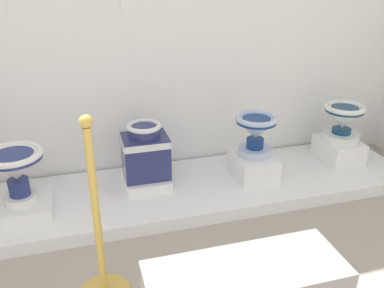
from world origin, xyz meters
The scene contains 11 objects.
display_platform centered at (1.95, 2.47, 0.05)m, with size 3.37×0.85×0.10m, color white.
plinth_block_pale_glazed centered at (0.65, 2.41, 0.14)m, with size 0.40×0.37×0.09m, color white.
antique_toilet_pale_glazed centered at (0.65, 2.41, 0.44)m, with size 0.38×0.38×0.37m.
plinth_block_rightmost centered at (1.54, 2.56, 0.14)m, with size 0.33×0.36×0.08m, color white.
antique_toilet_rightmost centered at (1.54, 2.56, 0.39)m, with size 0.34×0.29×0.42m.
plinth_block_slender_white centered at (2.38, 2.46, 0.19)m, with size 0.31×0.36×0.20m, color white.
antique_toilet_slender_white centered at (2.38, 2.46, 0.50)m, with size 0.33×0.33×0.32m.
plinth_block_leftmost centered at (3.22, 2.56, 0.19)m, with size 0.30×0.39×0.18m, color white.
antique_toilet_leftmost centered at (3.22, 2.56, 0.46)m, with size 0.34×0.34×0.31m.
info_placard_second centered at (1.52, 2.91, 1.42)m, with size 0.10×0.01×0.15m.
stanchion_post_near_left centered at (1.13, 1.58, 0.29)m, with size 0.28×0.28×1.05m.
Camera 1 is at (1.11, -0.21, 1.67)m, focal length 38.52 mm.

